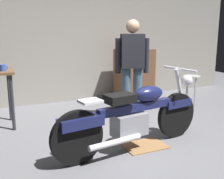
# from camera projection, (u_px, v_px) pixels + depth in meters

# --- Properties ---
(ground_plane) EXTENTS (12.00, 12.00, 0.00)m
(ground_plane) POSITION_uv_depth(u_px,v_px,m) (135.00, 149.00, 3.56)
(ground_plane) COLOR slate
(back_wall) EXTENTS (8.00, 0.12, 3.10)m
(back_wall) POSITION_uv_depth(u_px,v_px,m) (71.00, 27.00, 5.73)
(back_wall) COLOR gray
(back_wall) RESTS_ON ground_plane
(motorcycle) EXTENTS (2.18, 0.69, 1.00)m
(motorcycle) POSITION_uv_depth(u_px,v_px,m) (134.00, 115.00, 3.49)
(motorcycle) COLOR black
(motorcycle) RESTS_ON ground_plane
(person_standing) EXTENTS (0.55, 0.32, 1.67)m
(person_standing) POSITION_uv_depth(u_px,v_px,m) (132.00, 65.00, 4.63)
(person_standing) COLOR #425F78
(person_standing) RESTS_ON ground_plane
(shop_stool) EXTENTS (0.32, 0.32, 0.64)m
(shop_stool) POSITION_uv_depth(u_px,v_px,m) (191.00, 83.00, 5.34)
(shop_stool) COLOR #B2B2B7
(shop_stool) RESTS_ON ground_plane
(wooden_dresser) EXTENTS (0.80, 0.47, 1.10)m
(wooden_dresser) POSITION_uv_depth(u_px,v_px,m) (134.00, 75.00, 6.00)
(wooden_dresser) COLOR brown
(wooden_dresser) RESTS_ON ground_plane
(drip_tray) EXTENTS (0.56, 0.40, 0.01)m
(drip_tray) POSITION_uv_depth(u_px,v_px,m) (144.00, 146.00, 3.66)
(drip_tray) COLOR olive
(drip_tray) RESTS_ON ground_plane
(mug_blue_enamel) EXTENTS (0.12, 0.09, 0.10)m
(mug_blue_enamel) POSITION_uv_depth(u_px,v_px,m) (3.00, 68.00, 4.13)
(mug_blue_enamel) COLOR #2D51AD
(mug_blue_enamel) RESTS_ON workbench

